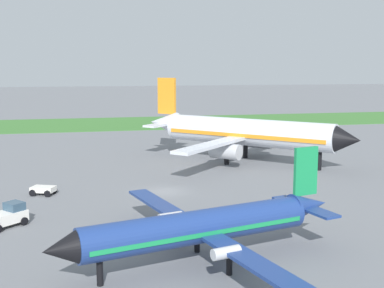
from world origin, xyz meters
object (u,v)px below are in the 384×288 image
airplane_foreground_turboprop (204,226)px  airplane_midfield_jet (243,132)px  pushback_tug_near_gate (6,216)px  baggage_cart_by_runway (43,190)px

airplane_foreground_turboprop → airplane_midfield_jet: 38.02m
airplane_foreground_turboprop → pushback_tug_near_gate: 18.57m
pushback_tug_near_gate → airplane_midfield_jet: bearing=-2.8°
airplane_midfield_jet → pushback_tug_near_gate: (-28.79, -23.56, -3.32)m
airplane_midfield_jet → pushback_tug_near_gate: airplane_midfield_jet is taller
baggage_cart_by_runway → pushback_tug_near_gate: bearing=-79.6°
pushback_tug_near_gate → baggage_cart_by_runway: 10.62m
airplane_foreground_turboprop → pushback_tug_near_gate: size_ratio=6.37×
airplane_midfield_jet → pushback_tug_near_gate: size_ratio=6.82×
airplane_foreground_turboprop → baggage_cart_by_runway: (-12.11, 21.96, -2.19)m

